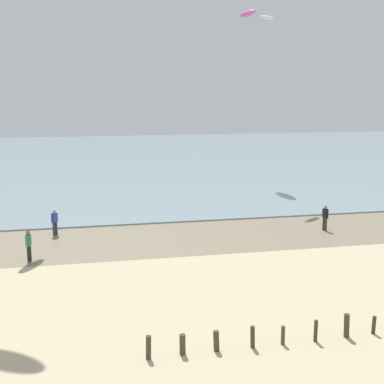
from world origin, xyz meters
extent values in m
cube|color=#84755B|center=(0.00, 22.38, 0.00)|extent=(120.00, 7.42, 0.01)
cube|color=#7F939E|center=(0.00, 61.09, 0.05)|extent=(160.00, 70.00, 0.10)
cylinder|color=#423A29|center=(-2.40, 8.10, 0.42)|extent=(0.21, 0.21, 0.85)
cylinder|color=#4B3D23|center=(-1.19, 8.16, 0.37)|extent=(0.22, 0.21, 0.75)
cylinder|color=#473929|center=(0.05, 8.17, 0.37)|extent=(0.23, 0.24, 0.76)
cylinder|color=#473228|center=(1.39, 8.12, 0.42)|extent=(0.19, 0.17, 0.84)
cylinder|color=#4C3D29|center=(2.56, 8.13, 0.36)|extent=(0.14, 0.16, 0.72)
cylinder|color=#443322|center=(3.84, 8.10, 0.42)|extent=(0.14, 0.14, 0.84)
cylinder|color=#463723|center=(5.13, 8.19, 0.46)|extent=(0.24, 0.21, 0.93)
cylinder|color=#413027|center=(6.29, 8.23, 0.35)|extent=(0.17, 0.17, 0.71)
cylinder|color=#383842|center=(11.06, 22.09, 0.44)|extent=(0.16, 0.16, 0.88)
cylinder|color=#383842|center=(11.01, 22.30, 0.44)|extent=(0.16, 0.16, 0.88)
cube|color=black|center=(11.03, 22.19, 1.18)|extent=(0.30, 0.40, 0.60)
sphere|color=#9E7051|center=(11.03, 22.19, 1.60)|extent=(0.22, 0.22, 0.22)
cylinder|color=black|center=(11.09, 21.96, 1.13)|extent=(0.09, 0.09, 0.52)
cylinder|color=black|center=(10.98, 22.42, 1.13)|extent=(0.09, 0.09, 0.52)
cylinder|color=#383842|center=(-6.61, 24.48, 0.44)|extent=(0.16, 0.16, 0.88)
cylinder|color=#383842|center=(-6.47, 24.65, 0.44)|extent=(0.16, 0.16, 0.88)
cube|color=#2D4CA5|center=(-6.54, 24.57, 1.18)|extent=(0.40, 0.42, 0.60)
sphere|color=tan|center=(-6.54, 24.57, 1.60)|extent=(0.22, 0.22, 0.22)
cylinder|color=#2D4CA5|center=(-6.69, 24.38, 1.13)|extent=(0.09, 0.09, 0.52)
cylinder|color=#2D4CA5|center=(-6.39, 24.76, 1.13)|extent=(0.09, 0.09, 0.52)
cylinder|color=#232328|center=(-7.59, 19.78, 0.44)|extent=(0.16, 0.16, 0.88)
cylinder|color=#232328|center=(-7.64, 19.56, 0.44)|extent=(0.16, 0.16, 0.88)
cube|color=#338C4C|center=(-7.61, 19.67, 1.18)|extent=(0.29, 0.40, 0.60)
sphere|color=brown|center=(-7.61, 19.67, 1.60)|extent=(0.22, 0.22, 0.22)
cylinder|color=#338C4C|center=(-7.56, 19.91, 1.13)|extent=(0.09, 0.09, 0.52)
cylinder|color=#338C4C|center=(-7.66, 19.44, 1.13)|extent=(0.09, 0.09, 0.52)
ellipsoid|color=white|center=(10.75, 33.79, 15.10)|extent=(1.92, 1.70, 0.49)
ellipsoid|color=#E54C99|center=(11.76, 42.48, 16.66)|extent=(1.36, 3.53, 0.79)
camera|label=1|loc=(-4.12, -8.03, 9.19)|focal=47.35mm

